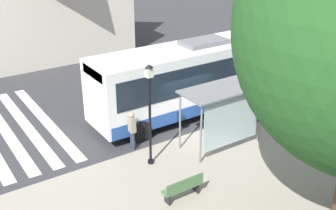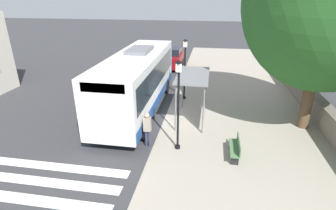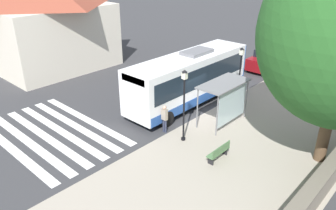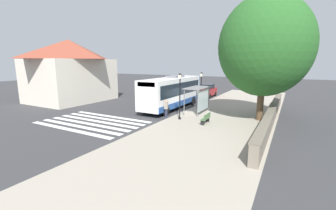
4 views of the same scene
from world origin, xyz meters
TOP-DOWN VIEW (x-y plane):
  - ground_plane at (0.00, 0.00)m, footprint 120.00×120.00m
  - sidewalk_plaza at (-4.50, 0.00)m, footprint 9.00×44.00m
  - bus at (1.85, -1.17)m, footprint 2.70×10.17m
  - bus_shelter at (-1.69, -0.27)m, footprint 1.71×3.49m
  - pedestrian at (0.25, 3.02)m, footprint 0.34×0.23m
  - bench at (-3.74, 3.25)m, footprint 0.40×1.54m
  - street_lamp_near at (-1.16, 2.99)m, footprint 0.28×0.28m
  - street_lamp_far at (-0.76, -3.35)m, footprint 0.28×0.28m
  - parked_car_behind_bus at (1.30, -11.38)m, footprint 1.96×4.02m

SIDE VIEW (x-z plane):
  - ground_plane at x=0.00m, z-range 0.00..0.00m
  - sidewalk_plaza at x=-4.50m, z-range 0.00..0.02m
  - bench at x=-3.74m, z-range 0.03..0.91m
  - parked_car_behind_bus at x=1.30m, z-range -0.02..1.88m
  - pedestrian at x=0.25m, z-range 0.15..1.88m
  - bus at x=1.85m, z-range 0.06..3.71m
  - bus_shelter at x=-1.69m, z-range 0.87..3.51m
  - street_lamp_far at x=-0.76m, z-range 0.38..4.42m
  - street_lamp_near at x=-1.16m, z-range 0.39..4.59m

